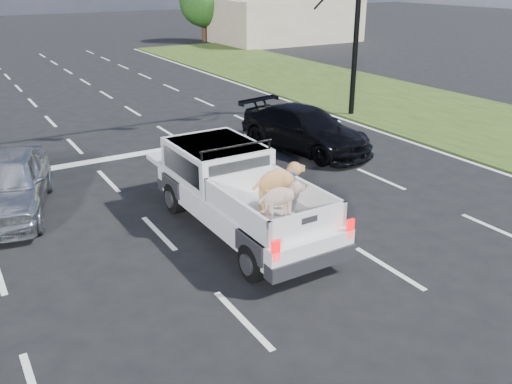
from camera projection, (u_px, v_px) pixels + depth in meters
ground at (321, 292)px, 10.41m from camera, size 160.00×160.00×0.00m
road_markings at (183, 185)px, 15.62m from camera, size 17.75×60.00×0.01m
grass_shoulder_right at (492, 127)px, 21.36m from camera, size 8.00×60.00×0.06m
traffic_signal at (310, 0)px, 20.40m from camera, size 9.11×0.31×7.00m
building_right at (286, 20)px, 47.22m from camera, size 12.00×7.00×3.60m
tree_far_d at (203, 2)px, 46.98m from camera, size 4.20×4.20×5.40m
tree_far_e at (280, 0)px, 50.79m from camera, size 4.20×4.20×5.40m
pickup_truck at (238, 191)px, 12.64m from camera, size 2.13×5.57×2.08m
silver_sedan at (7, 184)px, 13.59m from camera, size 3.02×4.89×1.55m
black_coupe at (305, 129)px, 18.50m from camera, size 2.98×5.35×1.47m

